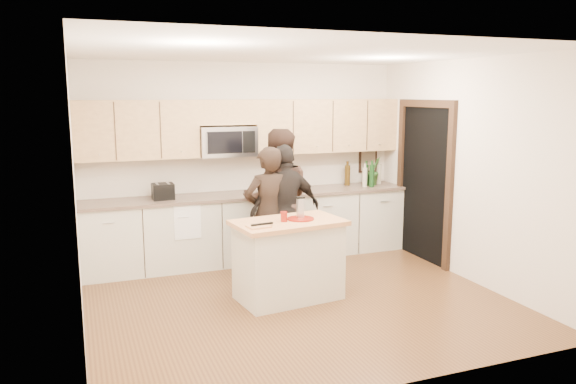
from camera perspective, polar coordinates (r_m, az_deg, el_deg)
name	(u,v)px	position (r m, az deg, el deg)	size (l,w,h in m)	color
floor	(298,300)	(6.39, 1.00, -10.95)	(4.50, 4.50, 0.00)	brown
room_shell	(298,146)	(5.99, 1.05, 4.70)	(4.52, 4.02, 2.71)	beige
back_cabinetry	(252,226)	(7.77, -3.66, -3.51)	(4.50, 0.66, 0.94)	beige
upper_cabinetry	(250,126)	(7.72, -3.86, 6.70)	(4.50, 0.33, 0.75)	tan
microwave	(227,141)	(7.60, -6.24, 5.16)	(0.76, 0.41, 0.40)	silver
doorway	(424,177)	(7.91, 13.68, 1.53)	(0.06, 1.25, 2.20)	black
framed_picture	(368,160)	(8.66, 8.11, 3.24)	(0.30, 0.03, 0.38)	black
dish_towel	(185,211)	(7.30, -10.38, -1.89)	(0.34, 0.60, 0.48)	white
island	(288,260)	(6.30, 0.05, -6.87)	(1.28, 0.84, 0.90)	beige
red_plate	(301,219)	(6.24, 1.29, -2.73)	(0.30, 0.30, 0.02)	maroon
box_grater	(300,207)	(6.26, 1.26, -1.51)	(0.09, 0.06, 0.23)	silver
drink_glass	(284,217)	(6.13, -0.41, -2.52)	(0.07, 0.07, 0.11)	maroon
cutting_board	(258,226)	(5.89, -3.03, -3.51)	(0.23, 0.19, 0.02)	tan
tongs	(262,224)	(5.92, -2.66, -3.28)	(0.25, 0.03, 0.02)	black
knife	(261,225)	(5.92, -2.81, -3.34)	(0.21, 0.02, 0.01)	silver
toaster	(163,191)	(7.38, -12.59, 0.06)	(0.27, 0.24, 0.21)	black
bottle_cluster	(365,173)	(8.33, 7.82, 1.88)	(0.57, 0.36, 0.39)	#37250A
orchid	(374,171)	(8.43, 8.70, 2.15)	(0.23, 0.19, 0.42)	#326829
woman_left	(268,213)	(6.92, -2.06, -2.18)	(0.60, 0.40, 1.65)	black
woman_center	(278,201)	(7.21, -1.05, -0.88)	(0.90, 0.70, 1.85)	black
woman_right	(285,210)	(7.06, -0.27, -1.83)	(0.98, 0.41, 1.67)	black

